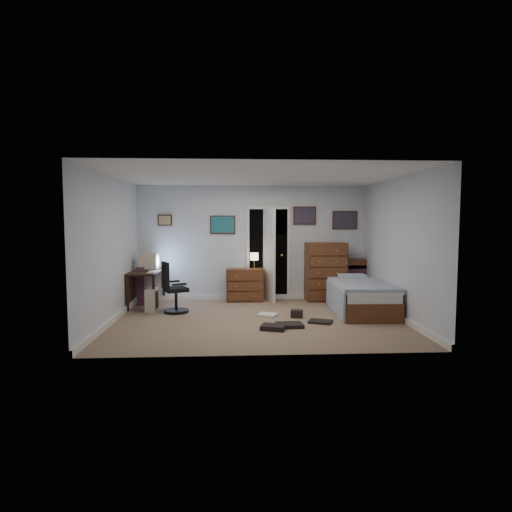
{
  "coord_description": "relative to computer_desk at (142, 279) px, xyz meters",
  "views": [
    {
      "loc": [
        -0.43,
        -7.39,
        1.73
      ],
      "look_at": [
        -0.01,
        0.3,
        1.1
      ],
      "focal_mm": 30.0,
      "sensor_mm": 36.0,
      "label": 1
    }
  ],
  "objects": [
    {
      "name": "floor",
      "position": [
        2.29,
        -1.41,
        -0.56
      ],
      "size": [
        5.0,
        4.0,
        0.02
      ],
      "primitive_type": "cube",
      "color": "#88715D",
      "rests_on": "ground"
    },
    {
      "name": "computer_desk",
      "position": [
        0.0,
        0.0,
        0.0
      ],
      "size": [
        0.58,
        1.25,
        0.72
      ],
      "rotation": [
        0.0,
        0.0,
        -0.01
      ],
      "color": "black",
      "rests_on": "floor"
    },
    {
      "name": "crt_monitor",
      "position": [
        0.11,
        0.15,
        0.34
      ],
      "size": [
        0.38,
        0.35,
        0.35
      ],
      "rotation": [
        0.0,
        0.0,
        -0.01
      ],
      "color": "beige",
      "rests_on": "computer_desk"
    },
    {
      "name": "keyboard",
      "position": [
        0.27,
        -0.35,
        0.18
      ],
      "size": [
        0.15,
        0.38,
        0.02
      ],
      "primitive_type": "cube",
      "rotation": [
        0.0,
        0.0,
        -0.01
      ],
      "color": "beige",
      "rests_on": "computer_desk"
    },
    {
      "name": "pc_tower",
      "position": [
        0.29,
        -0.55,
        -0.34
      ],
      "size": [
        0.2,
        0.4,
        0.43
      ],
      "rotation": [
        0.0,
        0.0,
        -0.01
      ],
      "color": "beige",
      "rests_on": "floor"
    },
    {
      "name": "office_chair",
      "position": [
        0.73,
        -0.76,
        -0.18
      ],
      "size": [
        0.62,
        0.62,
        0.97
      ],
      "rotation": [
        0.0,
        0.0,
        0.43
      ],
      "color": "black",
      "rests_on": "floor"
    },
    {
      "name": "media_stack",
      "position": [
        -0.03,
        0.03,
        -0.16
      ],
      "size": [
        0.16,
        0.16,
        0.79
      ],
      "primitive_type": "cube",
      "rotation": [
        0.0,
        0.0,
        -0.01
      ],
      "color": "maroon",
      "rests_on": "floor"
    },
    {
      "name": "low_dresser",
      "position": [
        2.11,
        0.37,
        -0.2
      ],
      "size": [
        0.81,
        0.42,
        0.7
      ],
      "primitive_type": "cube",
      "rotation": [
        0.0,
        0.0,
        -0.04
      ],
      "color": "brown",
      "rests_on": "floor"
    },
    {
      "name": "table_lamp",
      "position": [
        2.31,
        0.37,
        0.4
      ],
      "size": [
        0.18,
        0.18,
        0.34
      ],
      "rotation": [
        0.0,
        0.0,
        -0.04
      ],
      "color": "gold",
      "rests_on": "low_dresser"
    },
    {
      "name": "doorway",
      "position": [
        2.63,
        0.86,
        0.45
      ],
      "size": [
        0.96,
        1.12,
        2.05
      ],
      "color": "black",
      "rests_on": "floor"
    },
    {
      "name": "tall_dresser",
      "position": [
        3.87,
        0.34,
        0.08
      ],
      "size": [
        0.86,
        0.51,
        1.26
      ],
      "primitive_type": "cube",
      "rotation": [
        0.0,
        0.0,
        0.0
      ],
      "color": "brown",
      "rests_on": "floor"
    },
    {
      "name": "headboard_bookcase",
      "position": [
        4.47,
        0.45,
        -0.08
      ],
      "size": [
        1.01,
        0.32,
        0.9
      ],
      "rotation": [
        0.0,
        0.0,
        0.07
      ],
      "color": "brown",
      "rests_on": "floor"
    },
    {
      "name": "bed",
      "position": [
        4.27,
        -0.88,
        -0.25
      ],
      "size": [
        1.11,
        1.97,
        0.63
      ],
      "rotation": [
        0.0,
        0.0,
        -0.04
      ],
      "color": "brown",
      "rests_on": "floor"
    },
    {
      "name": "wall_posters",
      "position": [
        2.85,
        0.57,
        1.19
      ],
      "size": [
        4.38,
        0.04,
        0.6
      ],
      "color": "#331E11",
      "rests_on": "floor"
    },
    {
      "name": "floor_clutter",
      "position": [
        2.77,
        -1.73,
        -0.52
      ],
      "size": [
        1.3,
        1.35,
        0.13
      ],
      "rotation": [
        0.0,
        0.0,
        -0.24
      ],
      "color": "black",
      "rests_on": "floor"
    }
  ]
}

